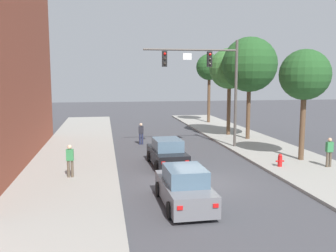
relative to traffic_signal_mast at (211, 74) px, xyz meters
name	(u,v)px	position (x,y,z in m)	size (l,w,h in m)	color
ground_plane	(202,183)	(-2.72, -8.12, -5.35)	(120.00, 120.00, 0.00)	#424247
sidewalk_left	(65,188)	(-9.22, -8.12, -5.27)	(5.00, 60.00, 0.15)	#99968E
sidewalk_right	(324,175)	(3.78, -8.12, -5.27)	(5.00, 60.00, 0.15)	#99968E
traffic_signal_mast	(211,74)	(0.00, 0.00, 0.00)	(6.66, 0.38, 7.50)	#514C47
car_lead_black	(167,154)	(-3.82, -4.43, -4.62)	(1.97, 4.31, 1.60)	black
car_following_grey	(184,188)	(-4.26, -11.17, -4.62)	(1.88, 4.26, 1.60)	slate
pedestrian_sidewalk_left_walker	(70,159)	(-9.07, -6.57, -4.28)	(0.36, 0.22, 1.64)	brown
pedestrian_crossing_road	(141,133)	(-4.62, 2.67, -4.43)	(0.36, 0.22, 1.64)	#232847
pedestrian_sidewalk_right_walker	(329,151)	(4.89, -6.81, -4.28)	(0.36, 0.22, 1.64)	brown
fire_hydrant	(280,160)	(2.27, -6.26, -4.84)	(0.48, 0.24, 0.72)	red
street_tree_nearest	(305,75)	(4.34, -4.83, -0.14)	(2.99, 2.99, 6.59)	brown
street_tree_second	(250,65)	(4.07, 3.01, 0.72)	(4.33, 4.33, 8.10)	brown
street_tree_third	(230,69)	(3.23, 5.35, 0.44)	(3.46, 3.46, 7.40)	brown
street_tree_farthest	(209,68)	(3.98, 14.17, 0.75)	(2.83, 2.83, 7.44)	brown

